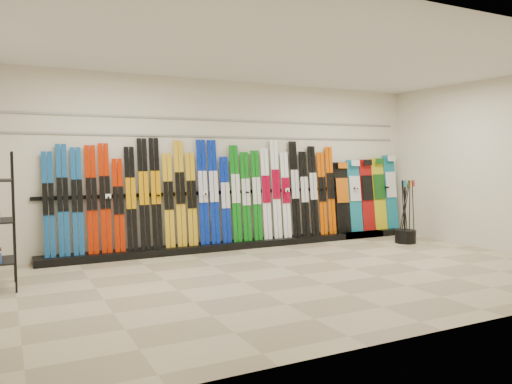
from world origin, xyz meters
name	(u,v)px	position (x,y,z in m)	size (l,w,h in m)	color
floor	(301,275)	(0.00, 0.00, 0.00)	(8.00, 8.00, 0.00)	#9C8A6C
back_wall	(228,165)	(0.00, 2.50, 1.50)	(8.00, 8.00, 0.00)	beige
right_wall	(498,165)	(4.00, 0.00, 1.50)	(5.00, 5.00, 0.00)	beige
ceiling	(302,56)	(0.00, 0.00, 3.00)	(8.00, 8.00, 0.00)	silver
ski_rack_base	(245,244)	(0.22, 2.28, 0.06)	(8.00, 0.40, 0.12)	black
skis	(209,195)	(-0.45, 2.33, 0.97)	(5.37, 0.23, 1.84)	navy
snowboards	(367,195)	(3.10, 2.35, 0.86)	(1.59, 0.24, 1.55)	black
pole_bin	(405,236)	(3.16, 1.30, 0.12)	(0.39, 0.39, 0.25)	black
ski_poles	(406,211)	(3.14, 1.28, 0.61)	(0.30, 0.30, 1.18)	black
slatwall_rail_0	(228,137)	(0.00, 2.48, 2.00)	(7.60, 0.02, 0.03)	gray
slatwall_rail_1	(228,120)	(0.00, 2.48, 2.30)	(7.60, 0.02, 0.03)	gray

